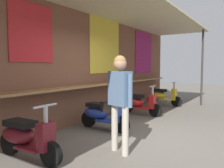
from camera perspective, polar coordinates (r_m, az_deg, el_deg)
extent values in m
plane|color=#605B54|center=(5.17, 7.05, -13.13)|extent=(34.34, 34.34, 0.00)
cube|color=brown|center=(6.09, -10.28, 5.10)|extent=(12.26, 0.25, 3.28)
cube|color=olive|center=(5.91, -8.04, -0.67)|extent=(11.04, 0.36, 0.05)
cube|color=#B22328|center=(5.15, -19.47, 12.10)|extent=(1.10, 0.02, 1.24)
cube|color=gold|center=(7.13, -1.69, 9.78)|extent=(1.56, 0.02, 1.73)
cube|color=#841E56|center=(9.56, 8.02, 7.72)|extent=(1.54, 0.02, 1.65)
cube|color=beige|center=(5.53, -0.41, 20.15)|extent=(11.77, 2.24, 0.06)
cylinder|color=#332D28|center=(9.78, 21.75, 3.91)|extent=(0.08, 0.08, 3.06)
ellipsoid|color=maroon|center=(4.26, -22.43, -11.67)|extent=(0.41, 0.72, 0.30)
cube|color=black|center=(4.17, -22.09, -9.16)|extent=(0.33, 0.56, 0.10)
cube|color=maroon|center=(4.04, -19.24, -14.67)|extent=(0.40, 0.52, 0.04)
cube|color=maroon|center=(3.76, -16.26, -12.53)|extent=(0.29, 0.17, 0.44)
cylinder|color=#B7B7BC|center=(3.73, -16.31, -10.61)|extent=(0.07, 0.07, 0.70)
cylinder|color=#B7B7BC|center=(3.65, -16.43, -5.30)|extent=(0.46, 0.06, 0.04)
cylinder|color=black|center=(3.78, -15.08, -16.74)|extent=(0.12, 0.40, 0.40)
cylinder|color=black|center=(4.51, -24.35, -13.48)|extent=(0.12, 0.40, 0.40)
ellipsoid|color=#233D9E|center=(5.75, -4.01, -7.20)|extent=(0.39, 0.70, 0.30)
cube|color=black|center=(5.69, -3.62, -5.28)|extent=(0.31, 0.55, 0.10)
cube|color=#233D9E|center=(5.58, -1.12, -9.12)|extent=(0.39, 0.50, 0.04)
cube|color=#233D9E|center=(5.38, 1.52, -7.25)|extent=(0.28, 0.16, 0.44)
cylinder|color=#B7B7BC|center=(5.35, 1.53, -5.89)|extent=(0.07, 0.07, 0.70)
cylinder|color=#B7B7BC|center=(5.30, 1.53, -2.16)|extent=(0.46, 0.04, 0.04)
cylinder|color=black|center=(5.39, 2.43, -10.18)|extent=(0.11, 0.40, 0.40)
cylinder|color=black|center=(5.95, -5.93, -8.79)|extent=(0.11, 0.40, 0.40)
ellipsoid|color=red|center=(7.45, 5.44, -4.55)|extent=(0.41, 0.71, 0.30)
cube|color=black|center=(7.40, 5.80, -3.04)|extent=(0.32, 0.56, 0.10)
cube|color=red|center=(7.34, 7.92, -5.90)|extent=(0.40, 0.52, 0.04)
cube|color=red|center=(7.19, 10.15, -4.35)|extent=(0.29, 0.17, 0.44)
cylinder|color=#B7B7BC|center=(7.18, 10.16, -3.33)|extent=(0.07, 0.07, 0.70)
cylinder|color=#B7B7BC|center=(7.14, 10.20, -0.54)|extent=(0.46, 0.05, 0.04)
cylinder|color=black|center=(7.21, 10.87, -6.53)|extent=(0.12, 0.40, 0.40)
cylinder|color=black|center=(7.59, 3.71, -5.90)|extent=(0.12, 0.40, 0.40)
ellipsoid|color=gold|center=(9.41, 11.55, -2.75)|extent=(0.38, 0.70, 0.30)
cube|color=black|center=(9.37, 11.85, -1.56)|extent=(0.30, 0.55, 0.10)
cube|color=gold|center=(9.31, 13.54, -3.79)|extent=(0.38, 0.50, 0.04)
cube|color=gold|center=(9.19, 15.33, -2.55)|extent=(0.28, 0.16, 0.44)
cylinder|color=#B7B7BC|center=(9.18, 15.35, -1.74)|extent=(0.07, 0.07, 0.70)
cylinder|color=#B7B7BC|center=(9.15, 15.39, 0.44)|extent=(0.46, 0.04, 0.04)
cylinder|color=black|center=(9.20, 15.89, -4.25)|extent=(0.10, 0.40, 0.40)
cylinder|color=black|center=(9.53, 10.13, -3.86)|extent=(0.10, 0.40, 0.40)
cylinder|color=#ADA393|center=(4.03, 3.36, -11.81)|extent=(0.12, 0.12, 0.86)
cylinder|color=#ADA393|center=(4.28, 0.67, -10.82)|extent=(0.12, 0.12, 0.86)
cube|color=slate|center=(4.02, 2.00, -1.12)|extent=(0.31, 0.47, 0.61)
sphere|color=#A37556|center=(4.00, 2.01, 5.08)|extent=(0.23, 0.23, 0.23)
sphere|color=olive|center=(4.00, 2.02, 5.67)|extent=(0.21, 0.21, 0.21)
cylinder|color=slate|center=(3.83, 4.59, -1.72)|extent=(0.08, 0.08, 0.58)
cylinder|color=slate|center=(4.21, -0.36, -1.17)|extent=(0.08, 0.08, 0.58)
cube|color=black|center=(4.29, -1.17, -5.60)|extent=(0.28, 0.17, 0.20)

